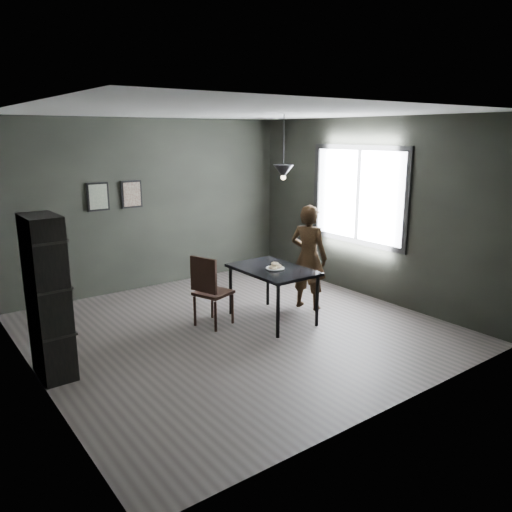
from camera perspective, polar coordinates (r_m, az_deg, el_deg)
ground at (r=6.76m, az=-2.15°, el=-8.35°), size 5.00×5.00×0.00m
back_wall at (r=8.52m, az=-11.85°, el=5.78°), size 5.00×0.10×2.80m
ceiling at (r=6.26m, az=-2.39°, el=16.10°), size 5.00×5.00×0.02m
window_assembly at (r=8.11m, az=11.57°, el=6.82°), size 0.04×1.96×1.56m
cafe_table at (r=6.88m, az=1.92°, el=-2.04°), size 0.80×1.20×0.75m
white_plate at (r=6.81m, az=2.21°, el=-1.46°), size 0.23×0.23×0.01m
donut_pile at (r=6.80m, az=2.21°, el=-1.14°), size 0.21×0.16×0.09m
woman at (r=7.38m, az=6.02°, el=-0.14°), size 0.56×0.67×1.56m
wood_chair at (r=6.69m, az=-5.39°, el=-3.55°), size 0.54×0.54×0.98m
shelf_unit at (r=5.67m, az=-22.69°, el=-4.44°), size 0.34×0.59×1.76m
pendant_lamp at (r=6.87m, az=3.15°, el=9.64°), size 0.28×0.28×0.86m
framed_print_left at (r=8.13m, az=-17.61°, el=6.48°), size 0.34×0.04×0.44m
framed_print_right at (r=8.33m, az=-14.02°, el=6.87°), size 0.34×0.04×0.44m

